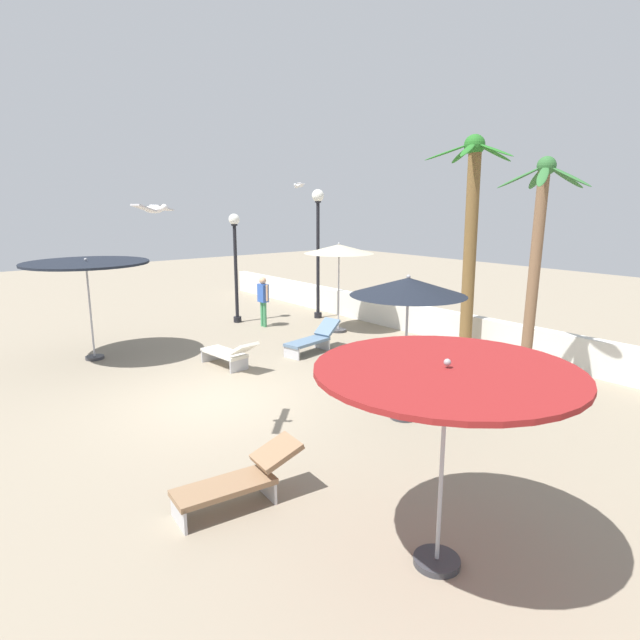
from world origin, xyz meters
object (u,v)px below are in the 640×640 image
(patio_umbrella_1, at_px, (446,381))
(lounge_chair_1, at_px, (229,353))
(patio_umbrella_2, at_px, (339,250))
(lounge_chair_2, at_px, (313,339))
(lamp_post_2, at_px, (318,232))
(seagull_2, at_px, (299,185))
(palm_tree_1, at_px, (471,225))
(lounge_chair_0, at_px, (239,479))
(lamp_post_0, at_px, (235,255))
(patio_umbrella_0, at_px, (408,289))
(patio_umbrella_3, at_px, (86,266))
(guest_0, at_px, (263,297))
(seagull_0, at_px, (155,209))
(palm_tree_0, at_px, (537,252))

(patio_umbrella_1, distance_m, lounge_chair_1, 8.70)
(patio_umbrella_2, relative_size, lounge_chair_2, 1.50)
(lamp_post_2, distance_m, seagull_2, 2.57)
(patio_umbrella_2, distance_m, lounge_chair_1, 5.42)
(palm_tree_1, relative_size, lamp_post_2, 1.28)
(lounge_chair_0, xyz_separation_m, seagull_2, (-10.99, 9.17, 4.41))
(palm_tree_1, bearing_deg, patio_umbrella_1, -55.11)
(seagull_2, bearing_deg, lamp_post_0, -78.71)
(lamp_post_2, relative_size, seagull_2, 3.77)
(patio_umbrella_0, bearing_deg, seagull_2, 153.88)
(palm_tree_1, distance_m, seagull_2, 8.12)
(patio_umbrella_0, bearing_deg, lounge_chair_1, -167.89)
(patio_umbrella_3, relative_size, guest_0, 1.86)
(patio_umbrella_0, distance_m, lounge_chair_2, 5.55)
(lamp_post_0, bearing_deg, lounge_chair_1, -32.08)
(patio_umbrella_3, xyz_separation_m, lounge_chair_1, (2.99, 2.49, -2.13))
(lounge_chair_2, relative_size, seagull_2, 1.59)
(guest_0, bearing_deg, patio_umbrella_1, -23.53)
(palm_tree_1, height_order, seagull_0, palm_tree_1)
(patio_umbrella_0, bearing_deg, guest_0, 165.76)
(patio_umbrella_2, relative_size, patio_umbrella_3, 0.92)
(lounge_chair_2, bearing_deg, seagull_0, -59.66)
(seagull_0, bearing_deg, guest_0, 137.50)
(lounge_chair_0, xyz_separation_m, lounge_chair_1, (-5.75, 3.05, -0.00))
(lamp_post_2, xyz_separation_m, seagull_2, (-1.86, 0.54, 1.69))
(patio_umbrella_1, xyz_separation_m, patio_umbrella_3, (-11.29, -0.62, 0.26))
(patio_umbrella_0, distance_m, patio_umbrella_3, 8.79)
(palm_tree_0, height_order, lounge_chair_2, palm_tree_0)
(patio_umbrella_0, xyz_separation_m, guest_0, (-8.45, 2.15, -1.55))
(patio_umbrella_1, distance_m, lounge_chair_0, 3.36)
(lounge_chair_1, height_order, guest_0, guest_0)
(guest_0, bearing_deg, lounge_chair_0, -34.39)
(seagull_2, bearing_deg, lamp_post_2, -16.25)
(patio_umbrella_3, bearing_deg, patio_umbrella_1, 3.13)
(patio_umbrella_0, xyz_separation_m, seagull_0, (-1.54, -4.19, 1.49))
(lamp_post_2, xyz_separation_m, guest_0, (-0.03, -2.35, -2.09))
(patio_umbrella_3, bearing_deg, lounge_chair_2, 58.11)
(patio_umbrella_1, bearing_deg, guest_0, 156.47)
(patio_umbrella_1, bearing_deg, patio_umbrella_0, 137.78)
(lamp_post_2, relative_size, seagull_0, 4.57)
(patio_umbrella_0, relative_size, palm_tree_0, 0.56)
(guest_0, bearing_deg, patio_umbrella_2, 35.40)
(patio_umbrella_1, xyz_separation_m, lounge_chair_1, (-8.29, 1.87, -1.86))
(patio_umbrella_3, distance_m, guest_0, 5.92)
(lamp_post_0, bearing_deg, palm_tree_1, 23.10)
(patio_umbrella_1, bearing_deg, patio_umbrella_3, -176.87)
(seagull_0, height_order, seagull_2, seagull_2)
(lounge_chair_1, distance_m, seagull_0, 5.95)
(patio_umbrella_3, xyz_separation_m, palm_tree_1, (5.79, 8.51, 1.05))
(patio_umbrella_0, bearing_deg, lamp_post_2, 151.89)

